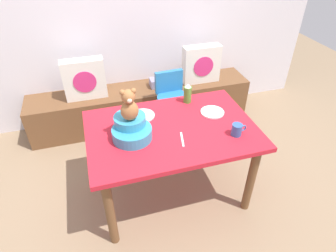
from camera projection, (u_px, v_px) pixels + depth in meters
ground_plane at (171, 191)px, 2.72m from camera, size 8.00×8.00×0.00m
back_wall at (132, 7)px, 3.08m from camera, size 4.40×0.10×2.60m
window_bench at (142, 105)px, 3.51m from camera, size 2.60×0.44×0.46m
pillow_floral_left at (84, 79)px, 3.09m from camera, size 0.44×0.15×0.44m
pillow_floral_right at (201, 64)px, 3.39m from camera, size 0.44×0.15×0.44m
book_stack at (158, 82)px, 3.39m from camera, size 0.20×0.14×0.10m
dining_table at (171, 138)px, 2.35m from camera, size 1.33×0.90×0.74m
highchair at (173, 99)px, 3.06m from camera, size 0.34×0.46×0.79m
infant_seat_teal at (131, 129)px, 2.16m from camera, size 0.30×0.33×0.16m
teddy_bear at (129, 106)px, 2.03m from camera, size 0.13×0.12×0.25m
ketchup_bottle at (188, 93)px, 2.55m from camera, size 0.07×0.07×0.18m
coffee_mug at (237, 130)px, 2.19m from camera, size 0.12×0.08×0.09m
dinner_plate_near at (212, 112)px, 2.46m from camera, size 0.20×0.20×0.01m
dinner_plate_far at (143, 116)px, 2.42m from camera, size 0.20×0.20×0.01m
table_fork at (182, 139)px, 2.17m from camera, size 0.05×0.17×0.01m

